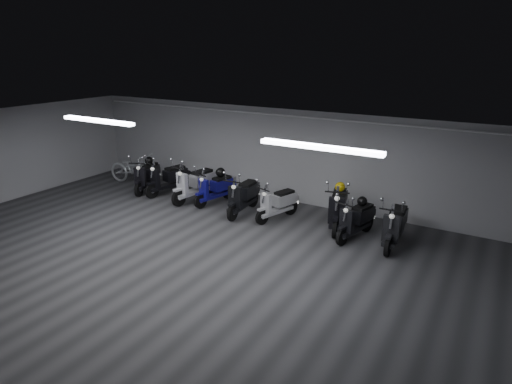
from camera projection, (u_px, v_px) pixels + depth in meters
The scene contains 20 objects.
floor at pixel (169, 263), 9.45m from camera, with size 14.00×10.00×0.01m, color #323134.
ceiling at pixel (160, 137), 8.56m from camera, with size 14.00×10.00×0.01m, color gray.
back_wall at pixel (277, 155), 13.09m from camera, with size 14.00×0.01×2.80m, color #A7A7A9.
fluor_strip_left at pixel (98, 121), 10.85m from camera, with size 2.40×0.18×0.08m, color white.
fluor_strip_right at pixel (319, 147), 7.94m from camera, with size 2.40×0.18×0.08m, color white.
conduit at pixel (276, 115), 12.63m from camera, with size 0.05×0.05×13.60m, color white.
scooter_0 at pixel (146, 171), 14.03m from camera, with size 0.60×1.79×1.33m, color black, non-canonical shape.
scooter_1 at pixel (167, 173), 13.72m from camera, with size 0.61×1.83×1.36m, color black, non-canonical shape.
scooter_2 at pixel (194, 178), 13.09m from camera, with size 0.65×1.94×1.44m, color silver, non-canonical shape.
scooter_4 at pixel (215, 184), 12.87m from camera, with size 0.57×1.70×1.26m, color navy, non-canonical shape.
scooter_5 at pixel (243, 190), 12.07m from camera, with size 0.61×1.84×1.37m, color black, non-canonical shape.
scooter_6 at pixel (277, 198), 11.66m from camera, with size 0.55×1.64×1.22m, color #B5B5BA, non-canonical shape.
scooter_7 at pixel (338, 201), 11.08m from camera, with size 0.66×1.97×1.46m, color black, non-canonical shape.
scooter_8 at pixel (356, 214), 10.49m from camera, with size 0.57×1.70×1.27m, color black, non-canonical shape.
scooter_9 at pixel (395, 219), 10.06m from camera, with size 0.61×1.83×1.36m, color black, non-canonical shape.
bicycle at pixel (134, 166), 14.75m from camera, with size 0.71×2.02×1.31m, color silver.
helmet_0 at pixel (340, 187), 11.23m from camera, with size 0.26×0.26×0.26m, color gold.
helmet_1 at pixel (362, 201), 10.57m from camera, with size 0.25×0.25×0.25m, color black.
helmet_2 at pixel (221, 172), 12.93m from camera, with size 0.29×0.29×0.29m, color black.
helmet_3 at pixel (149, 161), 14.16m from camera, with size 0.27×0.27×0.27m, color black.
Camera 1 is at (5.97, -6.30, 4.48)m, focal length 30.25 mm.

